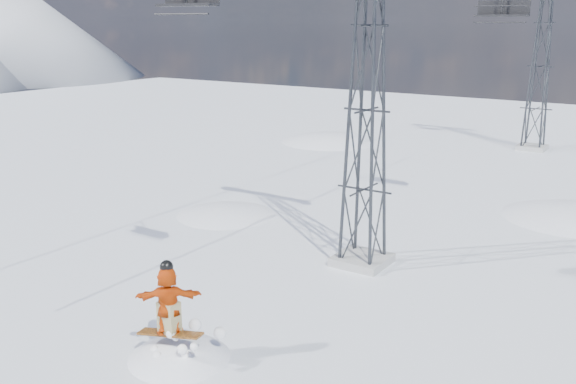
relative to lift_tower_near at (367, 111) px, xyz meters
The scene contains 6 objects.
ground 9.72m from the lift_tower_near, 95.71° to the right, with size 120.00×120.00×0.00m, color white.
snow_terrain 20.81m from the lift_tower_near, 112.81° to the left, with size 39.00×37.00×22.00m.
lift_tower_near is the anchor object (origin of this frame).
lift_tower_far 25.00m from the lift_tower_near, 90.00° to the left, with size 5.20×1.80×11.43m.
lift_chair_mid 8.28m from the lift_tower_near, 73.13° to the left, with size 2.06×0.59×2.55m.
lift_chair_far 25.17m from the lift_tower_near, 95.07° to the left, with size 1.80×0.52×2.23m.
Camera 1 is at (10.40, -11.35, 8.42)m, focal length 40.00 mm.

